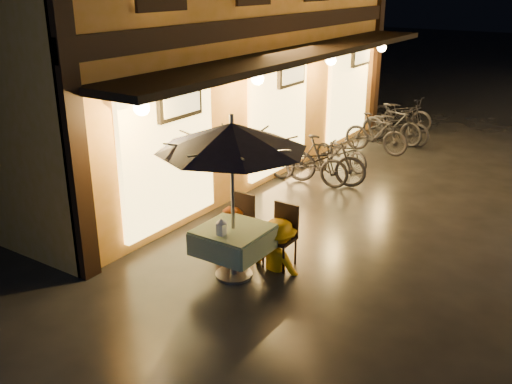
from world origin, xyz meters
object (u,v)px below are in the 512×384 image
Objects in this scene: person_yellow at (279,221)px; cafe_table at (233,240)px; table_lantern at (221,226)px; person_orange at (231,208)px; patio_umbrella at (232,137)px; bicycle_0 at (308,162)px.

cafe_table is at bearing 59.54° from person_yellow.
person_orange is at bearing 117.78° from table_lantern.
person_yellow is (0.41, 0.60, -1.37)m from patio_umbrella.
table_lantern is 4.65m from bicycle_0.
person_yellow is at bearing -163.69° from bicycle_0.
table_lantern is 0.13× the size of bicycle_0.
person_yellow is (0.41, 0.60, 0.19)m from cafe_table.
table_lantern is at bearing -90.00° from cafe_table.
patio_umbrella is at bearing 90.00° from table_lantern.
patio_umbrella is at bearing 159.44° from cafe_table.
person_yellow is at bearing -165.08° from person_orange.
cafe_table is at bearing 139.98° from person_orange.
cafe_table is 4.36m from bicycle_0.
person_orange is 0.85m from person_yellow.
person_yellow reaches higher than table_lantern.
person_orange is at bearing 128.61° from cafe_table.
cafe_table is 0.40× the size of patio_umbrella.
patio_umbrella is at bearing 139.98° from person_orange.
patio_umbrella is 4.66m from bicycle_0.
person_yellow is at bearing 65.26° from table_lantern.
person_yellow is 3.92m from bicycle_0.
person_orange reaches higher than bicycle_0.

